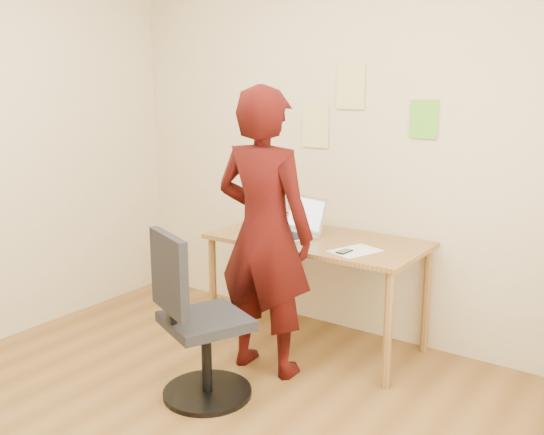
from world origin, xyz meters
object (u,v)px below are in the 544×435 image
Objects in this scene: laptop at (295,227)px; person at (264,233)px; desk at (317,251)px; phone at (344,252)px; office_chair at (195,329)px.

laptop is 0.24× the size of person.
laptop is (-0.17, -0.01, 0.14)m from desk.
laptop is at bearing -83.23° from person.
laptop is 0.49m from person.
desk is 0.38m from phone.
phone reaches higher than desk.
office_chair is (-0.48, -0.81, -0.33)m from phone.
person reaches higher than phone.
phone is at bearing 83.24° from office_chair.
laptop is at bearing -175.36° from desk.
person is at bearing -137.26° from phone.
laptop is 3.66× the size of phone.
phone is 0.12× the size of office_chair.
person is at bearing -64.06° from laptop.
phone is at bearing -5.96° from laptop.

